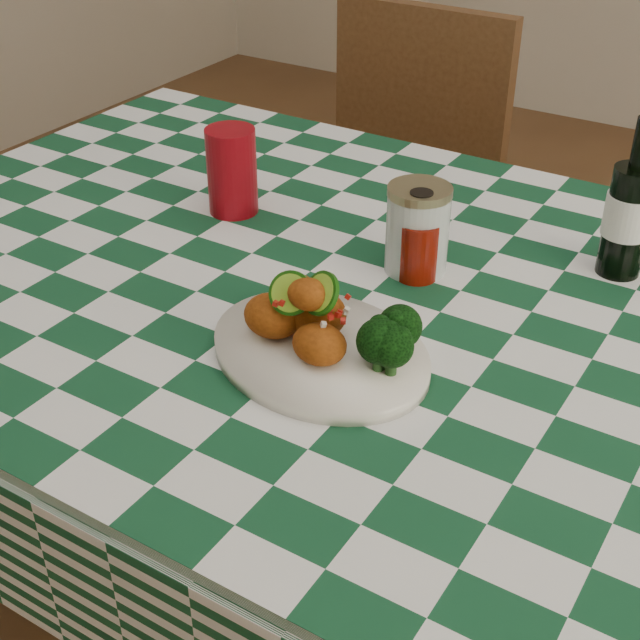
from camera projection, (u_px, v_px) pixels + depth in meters
The scene contains 9 objects.
dining_table at pixel (365, 500), 1.44m from camera, with size 1.66×1.06×0.79m, color #124426, non-canonical shape.
plate at pixel (320, 352), 1.09m from camera, with size 0.29×0.23×0.02m, color white, non-canonical shape.
fried_chicken_pile at pixel (312, 312), 1.06m from camera, with size 0.14×0.10×0.09m, color #9B430F, non-canonical shape.
broccoli_side at pixel (381, 336), 1.04m from camera, with size 0.09×0.09×0.07m, color black, non-canonical shape.
red_tumbler at pixel (232, 171), 1.40m from camera, with size 0.08×0.08×0.14m, color maroon.
ketchup_bottle at pixel (419, 235), 1.23m from camera, with size 0.06×0.06×0.13m, color #670F05, non-canonical shape.
mason_jar at pixel (417, 229), 1.24m from camera, with size 0.09×0.09×0.13m, color #B2BCBA, non-canonical shape.
beer_bottle at pixel (632, 199), 1.21m from camera, with size 0.07×0.07×0.23m, color black, non-canonical shape.
wooden_chair_left at pixel (375, 234), 2.05m from camera, with size 0.43×0.45×0.95m, color #472814, non-canonical shape.
Camera 1 is at (0.50, -0.93, 1.41)m, focal length 50.00 mm.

